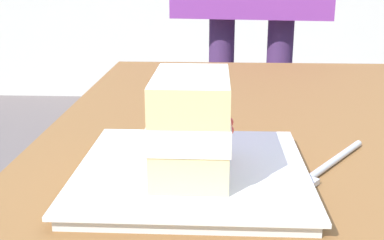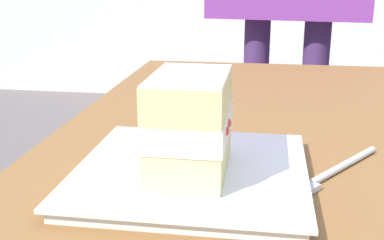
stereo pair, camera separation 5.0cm
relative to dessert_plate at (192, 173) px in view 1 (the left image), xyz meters
name	(u,v)px [view 1 (the left image)]	position (x,y,z in m)	size (l,w,h in m)	color
dessert_plate	(192,173)	(0.00, 0.00, 0.00)	(0.24, 0.24, 0.02)	white
cake_slice	(191,124)	(-0.01, 0.00, 0.06)	(0.12, 0.08, 0.10)	#EAD18C
dessert_fork	(326,166)	(0.03, -0.15, 0.00)	(0.15, 0.11, 0.01)	silver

